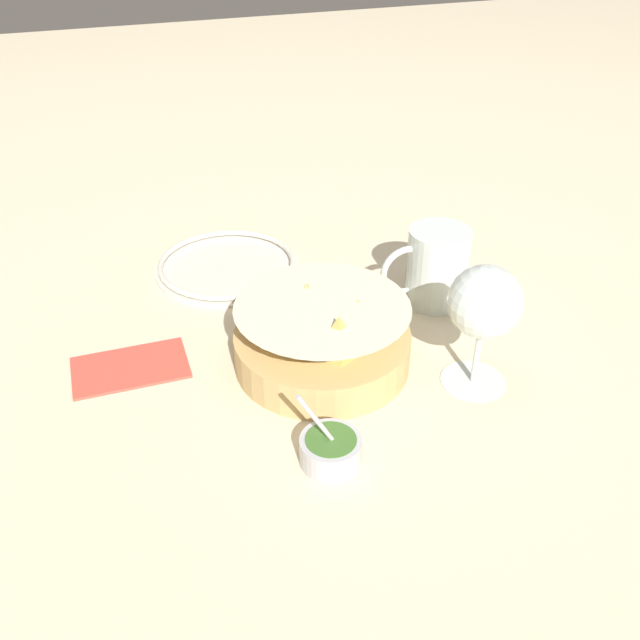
{
  "coord_description": "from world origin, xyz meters",
  "views": [
    {
      "loc": [
        0.23,
        0.7,
        0.54
      ],
      "look_at": [
        0.0,
        0.03,
        0.07
      ],
      "focal_mm": 40.0,
      "sensor_mm": 36.0,
      "label": 1
    }
  ],
  "objects_px": {
    "food_basket": "(321,339)",
    "beer_mug": "(436,269)",
    "wine_glass": "(484,306)",
    "side_plate": "(227,265)",
    "sauce_cup": "(331,449)"
  },
  "relations": [
    {
      "from": "wine_glass",
      "to": "food_basket",
      "type": "bearing_deg",
      "value": -29.31
    },
    {
      "from": "wine_glass",
      "to": "side_plate",
      "type": "xyz_separation_m",
      "value": [
        0.22,
        -0.36,
        -0.1
      ]
    },
    {
      "from": "wine_glass",
      "to": "side_plate",
      "type": "bearing_deg",
      "value": -58.13
    },
    {
      "from": "food_basket",
      "to": "side_plate",
      "type": "bearing_deg",
      "value": -77.4
    },
    {
      "from": "beer_mug",
      "to": "food_basket",
      "type": "bearing_deg",
      "value": 24.09
    },
    {
      "from": "wine_glass",
      "to": "beer_mug",
      "type": "bearing_deg",
      "value": -100.74
    },
    {
      "from": "sauce_cup",
      "to": "side_plate",
      "type": "bearing_deg",
      "value": -87.84
    },
    {
      "from": "sauce_cup",
      "to": "beer_mug",
      "type": "bearing_deg",
      "value": -133.94
    },
    {
      "from": "wine_glass",
      "to": "beer_mug",
      "type": "xyz_separation_m",
      "value": [
        -0.03,
        -0.18,
        -0.06
      ]
    },
    {
      "from": "food_basket",
      "to": "beer_mug",
      "type": "distance_m",
      "value": 0.22
    },
    {
      "from": "food_basket",
      "to": "wine_glass",
      "type": "relative_size",
      "value": 1.38
    },
    {
      "from": "beer_mug",
      "to": "side_plate",
      "type": "bearing_deg",
      "value": -34.8
    },
    {
      "from": "food_basket",
      "to": "wine_glass",
      "type": "bearing_deg",
      "value": 150.69
    },
    {
      "from": "beer_mug",
      "to": "side_plate",
      "type": "distance_m",
      "value": 0.32
    },
    {
      "from": "food_basket",
      "to": "side_plate",
      "type": "xyz_separation_m",
      "value": [
        0.06,
        -0.27,
        -0.03
      ]
    }
  ]
}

